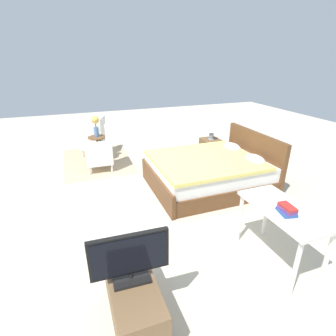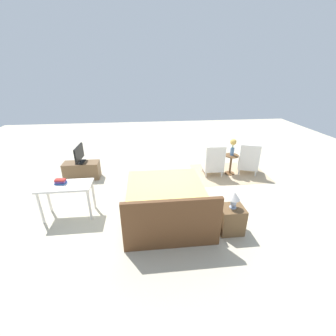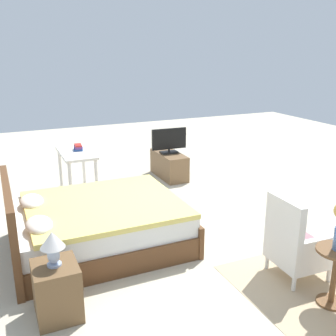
# 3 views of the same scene
# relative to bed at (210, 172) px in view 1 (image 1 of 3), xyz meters

# --- Properties ---
(ground_plane) EXTENTS (16.00, 16.00, 0.00)m
(ground_plane) POSITION_rel_bed_xyz_m (-0.07, -1.07, -0.30)
(ground_plane) COLOR beige
(floor_rug) EXTENTS (2.10, 1.50, 0.01)m
(floor_rug) POSITION_rel_bed_xyz_m (-2.07, -1.86, -0.29)
(floor_rug) COLOR tan
(floor_rug) RESTS_ON ground_plane
(bed) EXTENTS (1.67, 2.08, 0.96)m
(bed) POSITION_rel_bed_xyz_m (0.00, 0.00, 0.00)
(bed) COLOR brown
(bed) RESTS_ON ground_plane
(armchair_by_window_left) EXTENTS (0.69, 0.69, 0.92)m
(armchair_by_window_left) POSITION_rel_bed_xyz_m (-2.58, -1.80, 0.08)
(armchair_by_window_left) COLOR white
(armchair_by_window_left) RESTS_ON floor_rug
(armchair_by_window_right) EXTENTS (0.56, 0.56, 0.92)m
(armchair_by_window_right) POSITION_rel_bed_xyz_m (-1.54, -1.80, 0.08)
(armchair_by_window_right) COLOR white
(armchair_by_window_right) RESTS_ON floor_rug
(side_table) EXTENTS (0.40, 0.40, 0.59)m
(side_table) POSITION_rel_bed_xyz_m (-2.07, -1.81, 0.07)
(side_table) COLOR brown
(side_table) RESTS_ON ground_plane
(flower_vase) EXTENTS (0.17, 0.17, 0.48)m
(flower_vase) POSITION_rel_bed_xyz_m (-2.07, -1.81, 0.58)
(flower_vase) COLOR #4C709E
(flower_vase) RESTS_ON side_table
(nightstand) EXTENTS (0.44, 0.41, 0.53)m
(nightstand) POSITION_rel_bed_xyz_m (-1.16, 0.65, -0.03)
(nightstand) COLOR brown
(nightstand) RESTS_ON ground_plane
(table_lamp) EXTENTS (0.22, 0.22, 0.33)m
(table_lamp) POSITION_rel_bed_xyz_m (-1.16, 0.65, 0.44)
(table_lamp) COLOR #9EADC6
(table_lamp) RESTS_ON nightstand
(tv_stand) EXTENTS (0.96, 0.40, 0.48)m
(tv_stand) POSITION_rel_bed_xyz_m (2.18, -2.00, -0.06)
(tv_stand) COLOR brown
(tv_stand) RESTS_ON ground_plane
(tv_flatscreen) EXTENTS (0.21, 0.68, 0.48)m
(tv_flatscreen) POSITION_rel_bed_xyz_m (2.18, -2.00, 0.42)
(tv_flatscreen) COLOR black
(tv_flatscreen) RESTS_ON tv_stand
(vanity_desk) EXTENTS (1.04, 0.52, 0.73)m
(vanity_desk) POSITION_rel_bed_xyz_m (2.03, -0.21, 0.32)
(vanity_desk) COLOR silver
(vanity_desk) RESTS_ON ground_plane
(book_stack) EXTENTS (0.23, 0.19, 0.10)m
(book_stack) POSITION_rel_bed_xyz_m (2.12, -0.27, 0.48)
(book_stack) COLOR #284C8E
(book_stack) RESTS_ON vanity_desk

